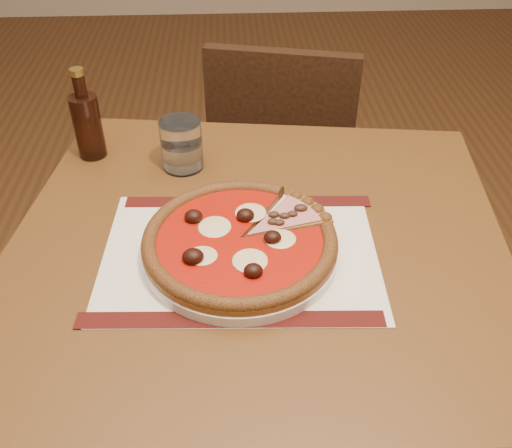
% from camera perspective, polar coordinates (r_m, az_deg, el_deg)
% --- Properties ---
extents(table, '(0.89, 0.89, 0.75)m').
position_cam_1_polar(table, '(0.98, 0.06, -6.75)').
color(table, brown).
rests_on(table, ground).
extents(chair_far, '(0.46, 0.46, 0.82)m').
position_cam_1_polar(chair_far, '(1.67, 2.77, 6.86)').
color(chair_far, black).
rests_on(chair_far, ground).
extents(placemat, '(0.44, 0.32, 0.00)m').
position_cam_1_polar(placemat, '(0.90, -1.59, -3.03)').
color(placemat, silver).
rests_on(placemat, table).
extents(plate, '(0.30, 0.30, 0.02)m').
position_cam_1_polar(plate, '(0.89, -1.60, -2.54)').
color(plate, white).
rests_on(plate, placemat).
extents(pizza, '(0.30, 0.30, 0.04)m').
position_cam_1_polar(pizza, '(0.88, -1.64, -1.58)').
color(pizza, '#AB6D29').
rests_on(pizza, plate).
extents(ham_slice, '(0.14, 0.12, 0.02)m').
position_cam_1_polar(ham_slice, '(0.93, 3.19, 1.03)').
color(ham_slice, '#AB6D29').
rests_on(ham_slice, plate).
extents(water_glass, '(0.10, 0.10, 0.10)m').
position_cam_1_polar(water_glass, '(1.08, -7.45, 7.87)').
color(water_glass, white).
rests_on(water_glass, table).
extents(bottle, '(0.05, 0.05, 0.18)m').
position_cam_1_polar(bottle, '(1.14, -16.52, 9.65)').
color(bottle, black).
rests_on(bottle, table).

